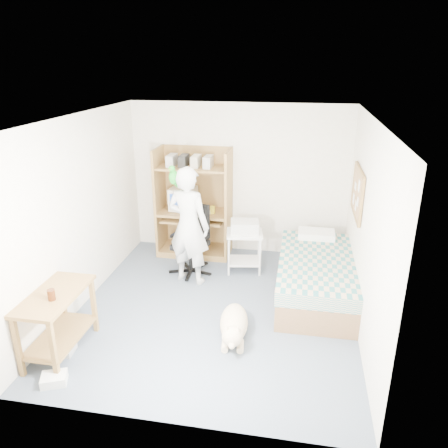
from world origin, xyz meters
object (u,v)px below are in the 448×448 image
(side_desk, at_px, (57,314))
(office_chair, at_px, (192,249))
(person, at_px, (189,226))
(dog, at_px, (234,324))
(computer_hutch, at_px, (195,207))
(printer_cart, at_px, (244,245))
(bed, at_px, (316,276))

(side_desk, relative_size, office_chair, 0.95)
(side_desk, distance_m, person, 2.21)
(person, height_order, dog, person)
(person, bearing_deg, dog, 139.04)
(computer_hutch, height_order, printer_cart, computer_hutch)
(person, bearing_deg, side_desk, 77.48)
(side_desk, bearing_deg, person, 62.26)
(side_desk, bearing_deg, dog, 18.33)
(bed, relative_size, side_desk, 2.02)
(computer_hutch, relative_size, bed, 0.89)
(person, relative_size, printer_cart, 2.71)
(person, bearing_deg, office_chair, -68.28)
(office_chair, relative_size, printer_cart, 1.63)
(bed, xyz_separation_m, printer_cart, (-1.09, 0.58, 0.14))
(dog, bearing_deg, printer_cart, 87.64)
(computer_hutch, xyz_separation_m, printer_cart, (0.91, -0.54, -0.39))
(side_desk, bearing_deg, office_chair, 66.34)
(dog, height_order, printer_cart, printer_cart)
(office_chair, bearing_deg, bed, 2.83)
(office_chair, xyz_separation_m, dog, (0.91, -1.60, -0.21))
(bed, distance_m, dog, 1.54)
(side_desk, relative_size, printer_cart, 1.54)
(dog, bearing_deg, office_chair, 113.28)
(computer_hutch, height_order, office_chair, computer_hutch)
(computer_hutch, distance_m, office_chair, 0.85)
(computer_hutch, bearing_deg, dog, -65.99)
(computer_hutch, xyz_separation_m, bed, (2.00, -1.12, -0.53))
(dog, bearing_deg, side_desk, -167.82)
(bed, height_order, dog, bed)
(office_chair, xyz_separation_m, person, (0.03, -0.31, 0.50))
(computer_hutch, bearing_deg, office_chair, -79.94)
(side_desk, xyz_separation_m, person, (1.01, 1.92, 0.38))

